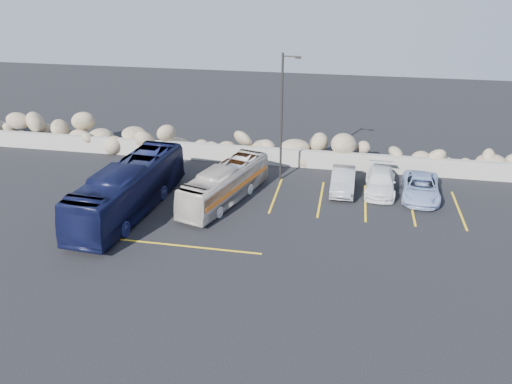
% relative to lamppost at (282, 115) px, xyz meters
% --- Properties ---
extents(ground, '(90.00, 90.00, 0.00)m').
position_rel_lamppost_xyz_m(ground, '(-2.56, -9.50, -4.30)').
color(ground, black).
rests_on(ground, ground).
extents(seawall, '(60.00, 0.40, 1.20)m').
position_rel_lamppost_xyz_m(seawall, '(-2.56, 2.50, -3.70)').
color(seawall, gray).
rests_on(seawall, ground).
extents(riprap_pile, '(54.00, 2.80, 2.60)m').
position_rel_lamppost_xyz_m(riprap_pile, '(-2.56, 3.70, -3.00)').
color(riprap_pile, '#927A5F').
rests_on(riprap_pile, ground).
extents(parking_lines, '(18.16, 9.36, 0.01)m').
position_rel_lamppost_xyz_m(parking_lines, '(2.09, -3.93, -4.29)').
color(parking_lines, yellow).
rests_on(parking_lines, ground).
extents(lamppost, '(1.14, 0.18, 8.00)m').
position_rel_lamppost_xyz_m(lamppost, '(0.00, 0.00, 0.00)').
color(lamppost, '#2B2826').
rests_on(lamppost, ground).
extents(vintage_bus, '(3.92, 7.89, 2.14)m').
position_rel_lamppost_xyz_m(vintage_bus, '(-2.73, -3.83, -3.22)').
color(vintage_bus, beige).
rests_on(vintage_bus, ground).
extents(tour_coach, '(3.05, 10.22, 2.81)m').
position_rel_lamppost_xyz_m(tour_coach, '(-7.58, -6.24, -2.89)').
color(tour_coach, '#101437').
rests_on(tour_coach, ground).
extents(car_b, '(1.43, 4.03, 1.32)m').
position_rel_lamppost_xyz_m(car_b, '(3.96, -0.99, -3.63)').
color(car_b, '#A0A0A5').
rests_on(car_b, ground).
extents(car_c, '(1.95, 4.41, 1.26)m').
position_rel_lamppost_xyz_m(car_c, '(6.19, -0.70, -3.67)').
color(car_c, white).
rests_on(car_c, ground).
extents(car_d, '(2.44, 4.69, 1.26)m').
position_rel_lamppost_xyz_m(car_d, '(8.52, -1.14, -3.66)').
color(car_d, '#9CB2DD').
rests_on(car_d, ground).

